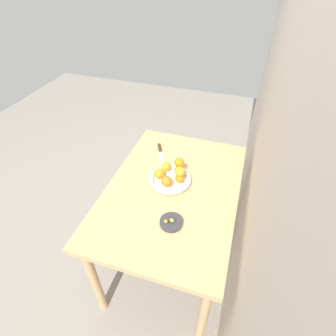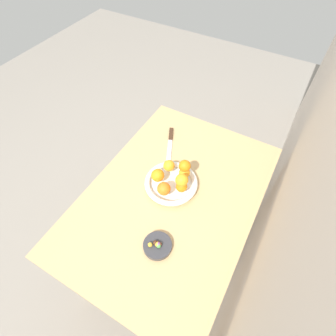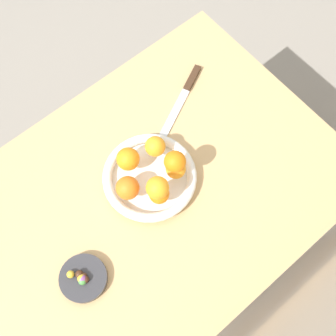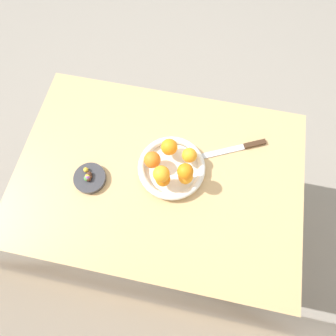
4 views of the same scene
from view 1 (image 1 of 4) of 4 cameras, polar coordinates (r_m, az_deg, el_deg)
name	(u,v)px [view 1 (image 1 of 4)]	position (r m, az deg, el deg)	size (l,w,h in m)	color
ground_plane	(172,256)	(2.14, 0.77, -18.54)	(6.00, 6.00, 0.00)	gray
wall_back	(277,126)	(1.22, 22.60, 8.36)	(4.00, 0.05, 2.50)	beige
dining_table	(172,198)	(1.62, 0.98, -6.63)	(1.10, 0.76, 0.74)	tan
fruit_bowl	(170,179)	(1.57, 0.42, -2.51)	(0.25, 0.25, 0.04)	white
candy_dish	(171,222)	(1.37, 0.71, -11.73)	(0.12, 0.12, 0.02)	#333338
orange_0	(179,169)	(1.58, 2.43, -0.24)	(0.05, 0.05, 0.05)	orange
orange_1	(166,166)	(1.59, -0.47, 0.37)	(0.06, 0.06, 0.06)	orange
orange_2	(159,174)	(1.54, -1.96, -1.22)	(0.06, 0.06, 0.06)	orange
orange_3	(166,181)	(1.49, -0.33, -2.94)	(0.06, 0.06, 0.06)	orange
orange_4	(180,178)	(1.52, 2.54, -2.24)	(0.05, 0.05, 0.05)	orange
orange_5	(180,172)	(1.48, 2.58, -0.77)	(0.06, 0.06, 0.06)	orange
orange_6	(179,162)	(1.54, 2.45, 1.21)	(0.06, 0.06, 0.06)	orange
candy_ball_0	(173,220)	(1.36, 1.14, -11.21)	(0.02, 0.02, 0.02)	#472819
candy_ball_1	(172,220)	(1.35, 0.79, -11.27)	(0.02, 0.02, 0.02)	gold
candy_ball_2	(172,219)	(1.36, 0.79, -11.08)	(0.02, 0.02, 0.02)	#472819
candy_ball_3	(169,219)	(1.36, 0.30, -11.12)	(0.02, 0.02, 0.02)	#472819
candy_ball_4	(166,221)	(1.35, -0.49, -11.53)	(0.02, 0.02, 0.02)	gold
candy_ball_5	(172,220)	(1.35, 0.87, -11.27)	(0.02, 0.02, 0.02)	#8C4C99
candy_ball_6	(171,220)	(1.36, 0.73, -11.29)	(0.01, 0.01, 0.01)	gold
candy_ball_7	(173,221)	(1.35, 1.00, -11.42)	(0.02, 0.02, 0.02)	#4C9947
knife	(161,153)	(1.80, -1.61, 3.23)	(0.24, 0.13, 0.01)	#3F2819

